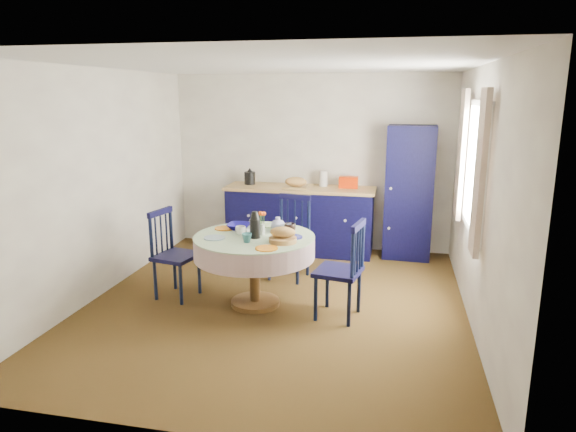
% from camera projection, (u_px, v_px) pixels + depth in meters
% --- Properties ---
extents(floor, '(4.50, 4.50, 0.00)m').
position_uv_depth(floor, '(276.00, 304.00, 5.56)').
color(floor, black).
rests_on(floor, ground).
extents(ceiling, '(4.50, 4.50, 0.00)m').
position_uv_depth(ceiling, '(274.00, 64.00, 4.98)').
color(ceiling, white).
rests_on(ceiling, wall_back).
extents(wall_back, '(4.00, 0.02, 2.50)m').
position_uv_depth(wall_back, '(311.00, 163.00, 7.41)').
color(wall_back, white).
rests_on(wall_back, floor).
extents(wall_left, '(0.02, 4.50, 2.50)m').
position_uv_depth(wall_left, '(99.00, 184.00, 5.67)').
color(wall_left, white).
rests_on(wall_left, floor).
extents(wall_right, '(0.02, 4.50, 2.50)m').
position_uv_depth(wall_right, '(480.00, 199.00, 4.87)').
color(wall_right, white).
rests_on(wall_right, floor).
extents(window, '(0.10, 1.74, 1.45)m').
position_uv_depth(window, '(473.00, 166.00, 5.10)').
color(window, white).
rests_on(window, wall_right).
extents(kitchen_counter, '(2.11, 0.66, 1.18)m').
position_uv_depth(kitchen_counter, '(300.00, 218.00, 7.34)').
color(kitchen_counter, black).
rests_on(kitchen_counter, floor).
extents(pantry_cabinet, '(0.65, 0.48, 1.82)m').
position_uv_depth(pantry_cabinet, '(409.00, 193.00, 6.97)').
color(pantry_cabinet, black).
rests_on(pantry_cabinet, floor).
extents(dining_table, '(1.27, 1.27, 1.05)m').
position_uv_depth(dining_table, '(255.00, 247.00, 5.40)').
color(dining_table, '#563518').
rests_on(dining_table, floor).
extents(chair_left, '(0.50, 0.52, 0.99)m').
position_uv_depth(chair_left, '(173.00, 253.00, 5.68)').
color(chair_left, black).
rests_on(chair_left, floor).
extents(chair_far, '(0.53, 0.51, 1.02)m').
position_uv_depth(chair_far, '(290.00, 237.00, 6.28)').
color(chair_far, black).
rests_on(chair_far, floor).
extents(chair_right, '(0.51, 0.52, 1.01)m').
position_uv_depth(chair_right, '(342.00, 269.00, 5.12)').
color(chair_right, black).
rests_on(chair_right, floor).
extents(mug_a, '(0.11, 0.11, 0.09)m').
position_uv_depth(mug_a, '(241.00, 230.00, 5.42)').
color(mug_a, silver).
rests_on(mug_a, dining_table).
extents(mug_b, '(0.10, 0.10, 0.09)m').
position_uv_depth(mug_b, '(247.00, 238.00, 5.13)').
color(mug_b, '#2F6D73').
rests_on(mug_b, dining_table).
extents(mug_c, '(0.13, 0.13, 0.10)m').
position_uv_depth(mug_c, '(290.00, 228.00, 5.49)').
color(mug_c, black).
rests_on(mug_c, dining_table).
extents(mug_d, '(0.09, 0.09, 0.08)m').
position_uv_depth(mug_d, '(253.00, 223.00, 5.75)').
color(mug_d, silver).
rests_on(mug_d, dining_table).
extents(cobalt_bowl, '(0.26, 0.26, 0.06)m').
position_uv_depth(cobalt_bowl, '(239.00, 226.00, 5.63)').
color(cobalt_bowl, '#0C0865').
rests_on(cobalt_bowl, dining_table).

